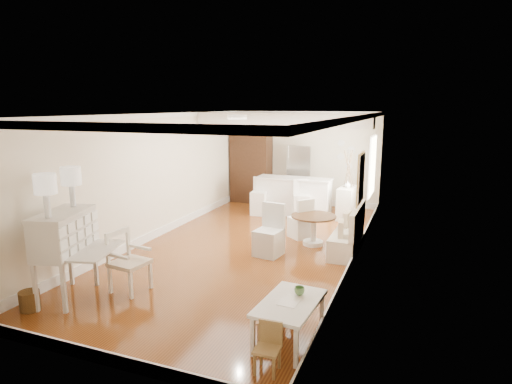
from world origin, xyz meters
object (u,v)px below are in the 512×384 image
Objects in this scene: wicker_basket at (30,301)px; kids_chair_a at (266,320)px; breakfast_counter at (294,196)px; bar_stool_right at (301,200)px; kids_chair_c at (267,348)px; slip_chair_near at (269,230)px; slip_chair_far at (300,218)px; sideboard at (347,203)px; kids_table at (289,322)px; bar_stool_left at (259,196)px; secretary_bureau at (66,255)px; gustavian_armchair at (130,262)px; pantry_cabinet at (251,165)px; dining_table at (313,230)px; fridge at (310,177)px.

kids_chair_a is (3.51, 0.54, 0.11)m from wicker_basket.
breakfast_counter is 0.54m from bar_stool_right.
kids_chair_c is 0.56× the size of slip_chair_near.
slip_chair_far is 1.04× the size of sideboard.
bar_stool_left is (-2.68, 5.94, 0.24)m from kids_table.
breakfast_counter is (1.80, 6.35, -0.18)m from secretary_bureau.
breakfast_counter reaches higher than gustavian_armchair.
sideboard is (-0.31, 7.15, 0.13)m from kids_chair_c.
wicker_basket is 8.03m from pantry_cabinet.
pantry_cabinet is (-2.17, 4.45, 0.63)m from slip_chair_near.
kids_table is 1.24× the size of sideboard.
sideboard is at bearing 163.24° from kids_chair_a.
secretary_bureau is 1.51× the size of slip_chair_far.
dining_table is at bearing 37.67° from secretary_bureau.
slip_chair_far is (-1.06, 4.34, 0.19)m from kids_table.
gustavian_armchair is at bearing -123.08° from dining_table.
slip_chair_far is 2.22m from sideboard.
wicker_basket is 6.62m from bar_stool_left.
bar_stool_left is 1.79m from pantry_cabinet.
dining_table is (-0.34, 3.94, 0.07)m from kids_chair_a.
slip_chair_near reaches higher than gustavian_armchair.
pantry_cabinet is (-3.50, 7.40, 0.87)m from kids_table.
breakfast_counter is (2.02, 6.88, 0.37)m from wicker_basket.
wicker_basket is at bearing -92.30° from pantry_cabinet.
breakfast_counter reaches higher than kids_table.
kids_chair_c is 0.66× the size of sideboard.
kids_table is at bearing -80.56° from dining_table.
secretary_bureau is 4.94m from dining_table.
kids_chair_c is at bearing -26.31° from secretary_bureau.
kids_chair_c is at bearing -62.62° from slip_chair_near.
kids_chair_c is 6.76m from bar_stool_right.
fridge is (-0.95, 3.45, 0.57)m from dining_table.
kids_table is (3.60, 0.03, -0.42)m from secretary_bureau.
bar_stool_right is at bearing -84.82° from fridge.
breakfast_counter is (-1.15, 2.40, 0.19)m from dining_table.
slip_chair_near is at bearing -101.88° from sideboard.
pantry_cabinet reaches higher than slip_chair_far.
bar_stool_left is at bearing 135.03° from dining_table.
gustavian_armchair is 6.96m from fridge.
secretary_bureau is at bearing -104.25° from bar_stool_left.
wicker_basket is 5.49m from dining_table.
gustavian_armchair is 0.55× the size of fridge.
kids_table is at bearing -77.75° from fridge.
kids_chair_a is 0.55× the size of slip_chair_far.
slip_chair_far is 2.12m from breakfast_counter.
secretary_bureau is 3.32m from kids_chair_a.
secretary_bureau reaches higher than kids_chair_a.
wicker_basket is at bearing 176.18° from kids_chair_c.
kids_table is 1.89× the size of kids_chair_c.
kids_chair_a is at bearing -97.91° from bar_stool_right.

